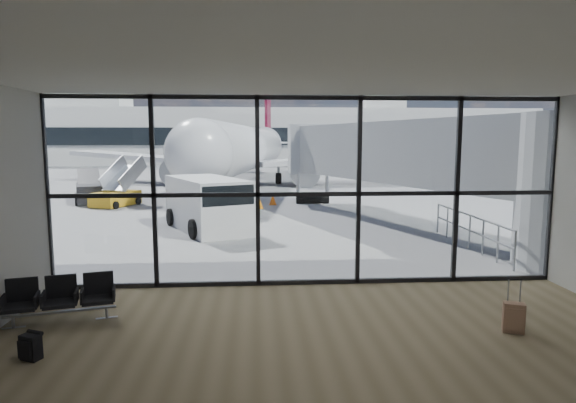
{
  "coord_description": "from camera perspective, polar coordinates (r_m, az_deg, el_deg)",
  "views": [
    {
      "loc": [
        -1.26,
        -11.24,
        3.46
      ],
      "look_at": [
        -0.28,
        3.0,
        1.65
      ],
      "focal_mm": 30.0,
      "sensor_mm": 36.0,
      "label": 1
    }
  ],
  "objects": [
    {
      "name": "ground",
      "position": [
        51.37,
        -2.52,
        3.39
      ],
      "size": [
        220.0,
        220.0,
        0.0
      ],
      "primitive_type": "plane",
      "color": "slate",
      "rests_on": "ground"
    },
    {
      "name": "tree_2",
      "position": [
        89.12,
        -25.06,
        8.14
      ],
      "size": [
        6.27,
        6.27,
        9.03
      ],
      "color": "#382619",
      "rests_on": "ground"
    },
    {
      "name": "glass_curtain_wall",
      "position": [
        11.38,
        2.44,
        1.12
      ],
      "size": [
        12.1,
        0.12,
        4.5
      ],
      "color": "white",
      "rests_on": "ground"
    },
    {
      "name": "suitcase",
      "position": [
        9.8,
        25.18,
        -12.31
      ],
      "size": [
        0.42,
        0.35,
        0.98
      ],
      "rotation": [
        0.0,
        0.0,
        -0.36
      ],
      "color": "#85624A",
      "rests_on": "ground"
    },
    {
      "name": "backpack",
      "position": [
        8.93,
        -28.23,
        -14.95
      ],
      "size": [
        0.36,
        0.36,
        0.45
      ],
      "rotation": [
        0.0,
        0.0,
        -0.42
      ],
      "color": "black",
      "rests_on": "ground"
    },
    {
      "name": "far_terminal",
      "position": [
        73.22,
        -3.43,
        7.83
      ],
      "size": [
        80.0,
        12.2,
        11.0
      ],
      "color": "silver",
      "rests_on": "ground"
    },
    {
      "name": "tree_4",
      "position": [
        85.57,
        -17.45,
        8.13
      ],
      "size": [
        5.61,
        5.61,
        8.07
      ],
      "color": "#382619",
      "rests_on": "ground"
    },
    {
      "name": "jet_bridge",
      "position": [
        19.33,
        14.7,
        4.94
      ],
      "size": [
        8.0,
        16.5,
        4.33
      ],
      "color": "#A6A9AC",
      "rests_on": "ground"
    },
    {
      "name": "service_van",
      "position": [
        18.84,
        -9.46,
        -0.24
      ],
      "size": [
        3.77,
        5.07,
        2.02
      ],
      "rotation": [
        0.0,
        0.0,
        0.43
      ],
      "color": "silver",
      "rests_on": "ground"
    },
    {
      "name": "tree_1",
      "position": [
        91.41,
        -28.58,
        7.51
      ],
      "size": [
        5.61,
        5.61,
        8.07
      ],
      "color": "#382619",
      "rests_on": "ground"
    },
    {
      "name": "lounge_shell",
      "position": [
        6.61,
        7.07,
        0.14
      ],
      "size": [
        12.02,
        8.01,
        4.51
      ],
      "color": "brown",
      "rests_on": "ground"
    },
    {
      "name": "tree_3",
      "position": [
        87.14,
        -21.3,
        7.54
      ],
      "size": [
        4.95,
        4.95,
        7.12
      ],
      "color": "#382619",
      "rests_on": "ground"
    },
    {
      "name": "apron_railing",
      "position": [
        16.49,
        20.74,
        -2.8
      ],
      "size": [
        0.06,
        5.46,
        1.11
      ],
      "color": "gray",
      "rests_on": "ground"
    },
    {
      "name": "mobile_stairs",
      "position": [
        27.08,
        -19.66,
        0.57
      ],
      "size": [
        2.47,
        3.29,
        2.11
      ],
      "rotation": [
        0.0,
        0.0,
        -0.42
      ],
      "color": "#BC8916",
      "rests_on": "ground"
    },
    {
      "name": "traffic_cone_c",
      "position": [
        24.61,
        -3.39,
        -0.25
      ],
      "size": [
        0.38,
        0.38,
        0.54
      ],
      "color": "orange",
      "rests_on": "ground"
    },
    {
      "name": "seating_row",
      "position": [
        10.35,
        -25.33,
        -10.17
      ],
      "size": [
        1.99,
        1.0,
        0.88
      ],
      "rotation": [
        0.0,
        0.0,
        0.25
      ],
      "color": "gray",
      "rests_on": "ground"
    },
    {
      "name": "traffic_cone_a",
      "position": [
        23.41,
        -10.62,
        -0.7
      ],
      "size": [
        0.4,
        0.4,
        0.57
      ],
      "color": "orange",
      "rests_on": "ground"
    },
    {
      "name": "belt_loader",
      "position": [
        29.04,
        -22.4,
        1.07
      ],
      "size": [
        2.59,
        4.15,
        1.81
      ],
      "rotation": [
        0.0,
        0.0,
        0.35
      ],
      "color": "black",
      "rests_on": "ground"
    },
    {
      "name": "traffic_cone_b",
      "position": [
        26.03,
        -1.82,
        0.22
      ],
      "size": [
        0.41,
        0.41,
        0.58
      ],
      "color": "#E55D0C",
      "rests_on": "ground"
    },
    {
      "name": "airliner",
      "position": [
        39.67,
        -4.86,
        6.24
      ],
      "size": [
        30.26,
        35.23,
        9.11
      ],
      "rotation": [
        0.0,
        0.0,
        -0.14
      ],
      "color": "silver",
      "rests_on": "ground"
    },
    {
      "name": "tree_5",
      "position": [
        84.4,
        -13.46,
        8.7
      ],
      "size": [
        6.27,
        6.27,
        9.03
      ],
      "color": "#382619",
      "rests_on": "ground"
    }
  ]
}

